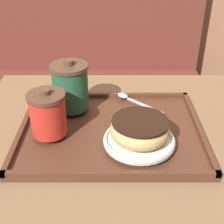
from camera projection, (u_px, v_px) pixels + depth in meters
booth_bench at (87, 99)px, 1.77m from camera, size 1.27×0.44×1.00m
cafe_table at (124, 176)px, 0.91m from camera, size 0.83×0.65×0.72m
serving_tray at (112, 131)px, 0.80m from camera, size 0.46×0.35×0.02m
coffee_cup_front at (49, 113)px, 0.74m from camera, size 0.09×0.09×0.12m
coffee_cup_rear at (72, 86)px, 0.84m from camera, size 0.10×0.10×0.14m
plate_with_chocolate_donut at (140, 140)px, 0.73m from camera, size 0.17×0.17×0.01m
donut_chocolate_glazed at (141, 129)px, 0.71m from camera, size 0.14×0.14×0.05m
spoon at (131, 99)px, 0.90m from camera, size 0.13×0.12×0.01m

